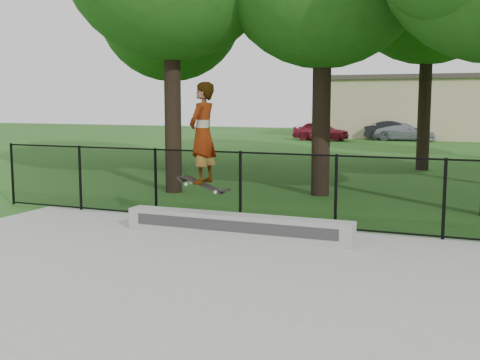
# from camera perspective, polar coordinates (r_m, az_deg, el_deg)

# --- Properties ---
(ground) EXTENTS (100.00, 100.00, 0.00)m
(ground) POSITION_cam_1_polar(r_m,az_deg,el_deg) (6.59, -3.25, -15.53)
(ground) COLOR #205117
(ground) RESTS_ON ground
(concrete_slab) EXTENTS (14.00, 12.00, 0.06)m
(concrete_slab) POSITION_cam_1_polar(r_m,az_deg,el_deg) (6.58, -3.25, -15.29)
(concrete_slab) COLOR gray
(concrete_slab) RESTS_ON ground
(grind_ledge) EXTENTS (4.42, 0.40, 0.42)m
(grind_ledge) POSITION_cam_1_polar(r_m,az_deg,el_deg) (11.25, -0.38, -4.32)
(grind_ledge) COLOR #9B9B96
(grind_ledge) RESTS_ON concrete_slab
(car_a) EXTENTS (3.68, 1.67, 1.24)m
(car_a) POSITION_cam_1_polar(r_m,az_deg,el_deg) (39.75, 7.69, 4.63)
(car_a) COLOR maroon
(car_a) RESTS_ON ground
(car_b) EXTENTS (3.57, 1.54, 1.27)m
(car_b) POSITION_cam_1_polar(r_m,az_deg,el_deg) (40.85, 14.47, 4.56)
(car_b) COLOR black
(car_b) RESTS_ON ground
(car_c) EXTENTS (3.66, 1.69, 1.15)m
(car_c) POSITION_cam_1_polar(r_m,az_deg,el_deg) (40.63, 15.29, 4.43)
(car_c) COLOR gray
(car_c) RESTS_ON ground
(skater_airborne) EXTENTS (0.80, 0.71, 2.08)m
(skater_airborne) POSITION_cam_1_polar(r_m,az_deg,el_deg) (11.11, -3.57, 4.33)
(skater_airborne) COLOR black
(skater_airborne) RESTS_ON ground
(chainlink_fence) EXTENTS (16.06, 0.06, 1.50)m
(chainlink_fence) POSITION_cam_1_polar(r_m,az_deg,el_deg) (11.80, 9.07, -1.19)
(chainlink_fence) COLOR black
(chainlink_fence) RESTS_ON concrete_slab
(distant_building) EXTENTS (12.40, 6.40, 4.30)m
(distant_building) POSITION_cam_1_polar(r_m,az_deg,el_deg) (43.72, 16.15, 6.69)
(distant_building) COLOR #C1B687
(distant_building) RESTS_ON ground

